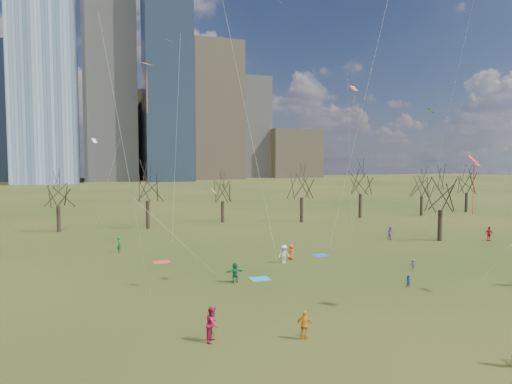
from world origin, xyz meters
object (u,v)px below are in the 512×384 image
object	(u,v)px
person_2	(213,324)
person_4	(305,325)
blanket_crimson	(162,262)
blanket_navy	(320,255)
blanket_teal	(260,279)

from	to	relation	value
person_2	person_4	bearing A→B (deg)	-76.70
blanket_crimson	person_2	distance (m)	20.62
person_2	blanket_navy	bearing A→B (deg)	-11.55
blanket_crimson	person_2	size ratio (longest dim) A/B	0.82
person_2	blanket_teal	bearing A→B (deg)	-1.24
blanket_crimson	person_4	bearing A→B (deg)	-77.20
blanket_crimson	blanket_navy	bearing A→B (deg)	-7.86
blanket_navy	person_4	xyz separation A→B (m)	(-11.04, -19.78, 0.81)
blanket_navy	person_2	xyz separation A→B (m)	(-15.90, -18.38, 0.96)
blanket_crimson	person_2	xyz separation A→B (m)	(0.13, -20.60, 0.96)
blanket_teal	person_4	distance (m)	13.09
blanket_navy	blanket_crimson	xyz separation A→B (m)	(-16.03, 2.21, 0.00)
blanket_navy	blanket_crimson	distance (m)	16.18
blanket_crimson	blanket_teal	bearing A→B (deg)	-52.61
blanket_teal	blanket_navy	distance (m)	11.39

